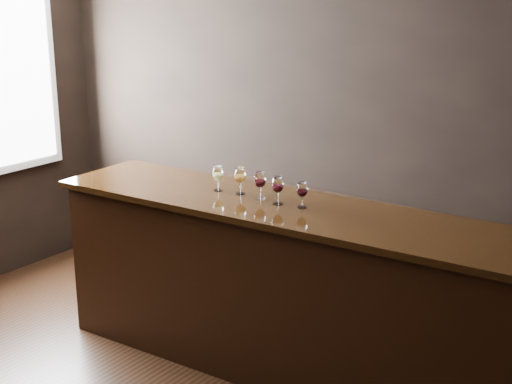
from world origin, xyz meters
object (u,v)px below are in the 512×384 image
Objects in this scene: back_bar_shelf at (356,270)px; glass_amber at (240,176)px; glass_white at (218,174)px; glass_red_a at (260,180)px; glass_red_c at (302,190)px; bar_counter at (285,293)px; glass_red_b at (278,185)px.

glass_amber is (-0.53, -0.74, 0.81)m from back_bar_shelf.
glass_white is at bearing -132.34° from back_bar_shelf.
glass_red_a is at bearing -4.22° from glass_amber.
glass_red_c is (0.51, -0.02, -0.01)m from glass_amber.
glass_amber is 1.09× the size of glass_red_c.
bar_counter reaches higher than back_bar_shelf.
glass_red_c is (-0.02, -0.76, 0.80)m from back_bar_shelf.
glass_red_b is (-0.06, -0.00, 0.74)m from bar_counter.
bar_counter is 17.20× the size of glass_amber.
back_bar_shelf is 15.74× the size of glass_white.
glass_amber is at bearing 175.78° from glass_red_a.
glass_red_b is (0.16, -0.03, -0.00)m from glass_red_a.
glass_red_c reaches higher than bar_counter.
glass_white reaches higher than glass_red_c.
glass_amber is 0.34m from glass_red_b.
glass_red_b is (-0.19, -0.79, 0.81)m from back_bar_shelf.
bar_counter is at bearing -167.88° from glass_red_c.
glass_red_c is at bearing -91.22° from back_bar_shelf.
glass_red_a is 1.00× the size of glass_red_b.
glass_amber is at bearing -125.28° from back_bar_shelf.
bar_counter is 0.74m from glass_red_c.
back_bar_shelf is at bearing 76.63° from glass_red_b.
bar_counter is 0.94m from glass_white.
bar_counter is 18.75× the size of glass_red_c.
glass_red_c is at bearing 9.08° from bar_counter.
glass_red_a reaches higher than glass_red_c.
glass_red_a is at bearing 169.73° from glass_red_b.
glass_white is 0.18m from glass_amber.
glass_red_a is at bearing 1.91° from glass_white.
glass_amber is at bearing 172.87° from glass_red_b.
glass_amber is 0.51m from glass_red_c.
glass_white is 0.95× the size of glass_red_a.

